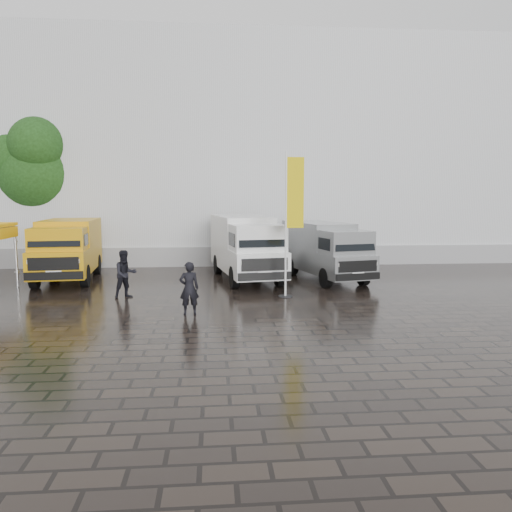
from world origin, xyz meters
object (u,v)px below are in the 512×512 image
at_px(flagpole, 291,216).
at_px(person_tent, 125,274).
at_px(van_silver, 325,251).
at_px(van_white, 246,248).
at_px(van_yellow, 68,251).
at_px(person_front, 189,288).
at_px(wheelie_bin, 335,257).

height_order(flagpole, person_tent, flagpole).
distance_m(van_silver, person_tent, 8.58).
xyz_separation_m(van_silver, person_tent, (-7.93, -3.25, -0.37)).
bearing_deg(van_silver, van_white, 161.37).
xyz_separation_m(van_yellow, person_tent, (3.08, -3.95, -0.44)).
distance_m(van_silver, person_front, 8.21).
relative_size(van_white, flagpole, 1.22).
height_order(van_silver, person_tent, van_silver).
bearing_deg(van_yellow, van_white, -8.04).
xyz_separation_m(van_yellow, wheelie_bin, (12.42, 3.25, -0.80)).
relative_size(wheelie_bin, person_tent, 0.58).
relative_size(van_yellow, flagpole, 1.08).
bearing_deg(person_front, flagpole, -152.59).
bearing_deg(person_tent, wheelie_bin, 7.82).
height_order(van_white, van_silver, van_white).
relative_size(van_white, person_front, 3.84).
relative_size(van_yellow, wheelie_bin, 5.70).
bearing_deg(van_yellow, van_silver, -9.04).
bearing_deg(van_yellow, person_front, -56.35).
bearing_deg(van_white, person_front, -117.60).
xyz_separation_m(van_white, person_tent, (-4.52, -3.60, -0.51)).
relative_size(van_silver, wheelie_bin, 5.77).
distance_m(van_yellow, van_silver, 11.04).
relative_size(van_yellow, person_front, 3.42).
relative_size(van_yellow, person_tent, 3.28).
bearing_deg(wheelie_bin, person_front, -130.09).
relative_size(flagpole, person_front, 3.16).
bearing_deg(wheelie_bin, flagpole, -119.95).
height_order(wheelie_bin, person_front, person_front).
distance_m(flagpole, person_tent, 6.22).
xyz_separation_m(van_yellow, person_front, (5.46, -6.73, -0.47)).
bearing_deg(van_silver, flagpole, -132.77).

